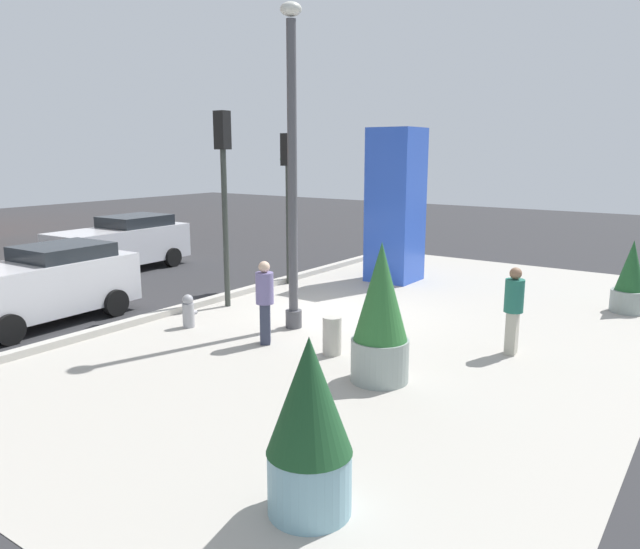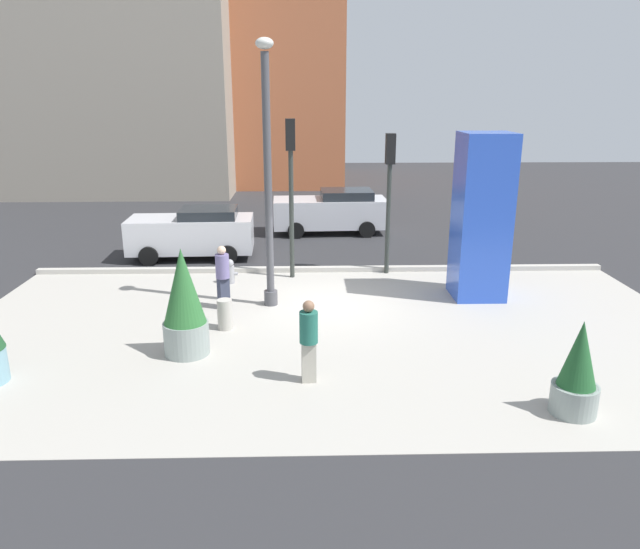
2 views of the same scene
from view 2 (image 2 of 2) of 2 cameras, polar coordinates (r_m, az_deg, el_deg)
The scene contains 15 objects.
ground_plane at distance 19.92m, azimuth 0.08°, elevation 1.00°, with size 60.00×60.00×0.00m, color #2D2D30.
plaza_pavement at distance 14.25m, azimuth 0.76°, elevation -5.66°, with size 18.00×10.00×0.02m, color #ADA89E.
curb_strip at distance 19.05m, azimuth 0.16°, elevation 0.50°, with size 18.00×0.24×0.16m, color #B7B2A8.
lamp_post at distance 15.38m, azimuth -5.00°, elevation 8.73°, with size 0.44×0.44×6.76m.
art_pillar_blue at distance 16.79m, azimuth 15.19°, elevation 5.29°, with size 1.36×1.36×4.51m, color blue.
potted_plant_by_pillar at distance 13.09m, azimuth -12.87°, elevation -2.80°, with size 0.98×0.98×2.39m.
potted_plant_near_right at distance 11.49m, azimuth 23.41°, elevation -8.64°, with size 0.82×0.82×1.77m.
fire_hydrant at distance 18.00m, azimuth -8.60°, elevation 0.28°, with size 0.36×0.26×0.75m.
concrete_bollard at distance 14.56m, azimuth -9.08°, elevation -3.80°, with size 0.36×0.36×0.75m, color #B2ADA3.
traffic_light_far_side at distance 18.43m, azimuth 6.65°, elevation 8.89°, with size 0.28×0.42×4.34m.
traffic_light_corner at distance 17.85m, azimuth -2.80°, elevation 9.67°, with size 0.28×0.42×4.78m.
car_far_lane at distance 24.28m, azimuth 1.11°, elevation 6.09°, with size 4.59×2.16×1.75m.
car_curb_east at distance 20.96m, azimuth -12.06°, elevation 3.95°, with size 4.25×2.10×1.73m.
pedestrian_on_sidewalk at distance 15.79m, azimuth -9.29°, elevation 0.06°, with size 0.50×0.50×1.70m.
pedestrian_crossing at distance 11.61m, azimuth -1.09°, elevation -6.03°, with size 0.39×0.39×1.70m.
Camera 2 is at (-0.54, -15.14, 5.49)m, focal length 33.44 mm.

